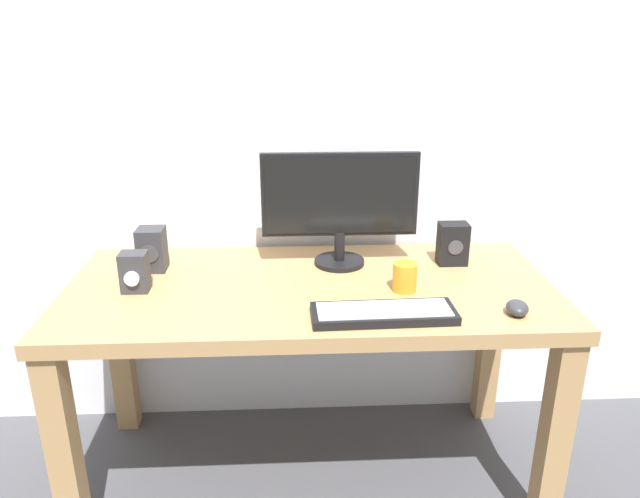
% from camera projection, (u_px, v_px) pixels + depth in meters
% --- Properties ---
extents(ground_plane, '(6.00, 6.00, 0.00)m').
position_uv_depth(ground_plane, '(311.00, 470.00, 2.16)').
color(ground_plane, '#4C4C51').
extents(wall_back, '(3.09, 0.04, 3.00)m').
position_uv_depth(wall_back, '(305.00, 32.00, 2.01)').
color(wall_back, silver).
rests_on(wall_back, ground_plane).
extents(desk, '(1.56, 0.72, 0.74)m').
position_uv_depth(desk, '(310.00, 315.00, 1.94)').
color(desk, tan).
rests_on(desk, ground_plane).
extents(monitor, '(0.53, 0.17, 0.39)m').
position_uv_depth(monitor, '(340.00, 203.00, 2.00)').
color(monitor, black).
rests_on(monitor, desk).
extents(keyboard_primary, '(0.41, 0.15, 0.03)m').
position_uv_depth(keyboard_primary, '(384.00, 313.00, 1.68)').
color(keyboard_primary, black).
rests_on(keyboard_primary, desk).
extents(mouse, '(0.08, 0.10, 0.04)m').
position_uv_depth(mouse, '(517.00, 308.00, 1.69)').
color(mouse, '#333338').
rests_on(mouse, desk).
extents(speaker_right, '(0.10, 0.08, 0.15)m').
position_uv_depth(speaker_right, '(453.00, 244.00, 2.05)').
color(speaker_right, black).
rests_on(speaker_right, desk).
extents(speaker_left, '(0.09, 0.09, 0.15)m').
position_uv_depth(speaker_left, '(152.00, 249.00, 1.99)').
color(speaker_left, '#333338').
rests_on(speaker_left, desk).
extents(audio_controller, '(0.08, 0.08, 0.13)m').
position_uv_depth(audio_controller, '(135.00, 272.00, 1.83)').
color(audio_controller, '#333338').
rests_on(audio_controller, desk).
extents(coffee_mug, '(0.07, 0.07, 0.09)m').
position_uv_depth(coffee_mug, '(405.00, 277.00, 1.84)').
color(coffee_mug, orange).
rests_on(coffee_mug, desk).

